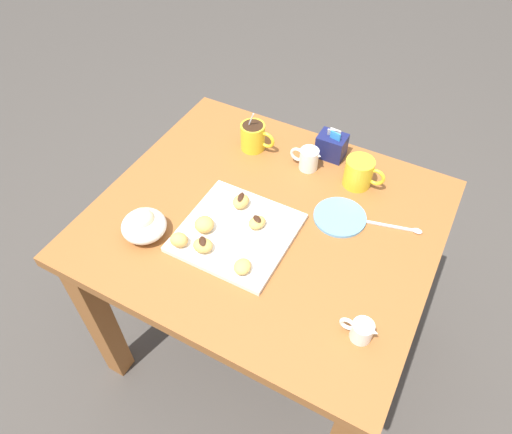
{
  "coord_description": "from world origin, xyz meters",
  "views": [
    {
      "loc": [
        0.41,
        -0.82,
        1.75
      ],
      "look_at": [
        -0.02,
        -0.03,
        0.75
      ],
      "focal_mm": 32.87,
      "sensor_mm": 36.0,
      "label": 1
    }
  ],
  "objects_px": {
    "sugar_caddy": "(332,146)",
    "beignet_3": "(241,201)",
    "cream_pitcher_white": "(308,158)",
    "beignet_1": "(258,223)",
    "beignet_4": "(242,267)",
    "ice_cream_bowl": "(144,225)",
    "beignet_2": "(203,245)",
    "chocolate_sauce_pitcher": "(362,330)",
    "coffee_mug_yellow_right": "(359,172)",
    "saucer_sky_left": "(340,217)",
    "beignet_0": "(204,224)",
    "dining_table": "(265,245)",
    "pastry_plate_square": "(237,232)",
    "coffee_mug_yellow_left": "(253,136)",
    "beignet_5": "(179,240)"
  },
  "relations": [
    {
      "from": "ice_cream_bowl",
      "to": "chocolate_sauce_pitcher",
      "type": "relative_size",
      "value": 1.37
    },
    {
      "from": "chocolate_sauce_pitcher",
      "to": "saucer_sky_left",
      "type": "distance_m",
      "value": 0.38
    },
    {
      "from": "cream_pitcher_white",
      "to": "beignet_3",
      "type": "xyz_separation_m",
      "value": [
        -0.1,
        -0.26,
        -0.01
      ]
    },
    {
      "from": "chocolate_sauce_pitcher",
      "to": "beignet_1",
      "type": "height_order",
      "value": "chocolate_sauce_pitcher"
    },
    {
      "from": "ice_cream_bowl",
      "to": "beignet_3",
      "type": "relative_size",
      "value": 2.3
    },
    {
      "from": "beignet_3",
      "to": "chocolate_sauce_pitcher",
      "type": "bearing_deg",
      "value": -26.59
    },
    {
      "from": "coffee_mug_yellow_left",
      "to": "ice_cream_bowl",
      "type": "relative_size",
      "value": 1.12
    },
    {
      "from": "beignet_3",
      "to": "dining_table",
      "type": "bearing_deg",
      "value": 4.58
    },
    {
      "from": "beignet_1",
      "to": "beignet_2",
      "type": "relative_size",
      "value": 0.96
    },
    {
      "from": "cream_pitcher_white",
      "to": "coffee_mug_yellow_left",
      "type": "bearing_deg",
      "value": 178.85
    },
    {
      "from": "sugar_caddy",
      "to": "beignet_1",
      "type": "distance_m",
      "value": 0.4
    },
    {
      "from": "coffee_mug_yellow_left",
      "to": "beignet_2",
      "type": "relative_size",
      "value": 2.58
    },
    {
      "from": "chocolate_sauce_pitcher",
      "to": "beignet_1",
      "type": "xyz_separation_m",
      "value": [
        -0.37,
        0.18,
        -0.0
      ]
    },
    {
      "from": "sugar_caddy",
      "to": "beignet_1",
      "type": "height_order",
      "value": "sugar_caddy"
    },
    {
      "from": "coffee_mug_yellow_right",
      "to": "beignet_2",
      "type": "relative_size",
      "value": 2.32
    },
    {
      "from": "cream_pitcher_white",
      "to": "beignet_3",
      "type": "bearing_deg",
      "value": -110.68
    },
    {
      "from": "ice_cream_bowl",
      "to": "coffee_mug_yellow_right",
      "type": "bearing_deg",
      "value": 46.25
    },
    {
      "from": "beignet_0",
      "to": "ice_cream_bowl",
      "type": "bearing_deg",
      "value": -150.28
    },
    {
      "from": "coffee_mug_yellow_left",
      "to": "coffee_mug_yellow_right",
      "type": "distance_m",
      "value": 0.37
    },
    {
      "from": "cream_pitcher_white",
      "to": "saucer_sky_left",
      "type": "height_order",
      "value": "cream_pitcher_white"
    },
    {
      "from": "beignet_1",
      "to": "beignet_4",
      "type": "height_order",
      "value": "same"
    },
    {
      "from": "cream_pitcher_white",
      "to": "beignet_5",
      "type": "xyz_separation_m",
      "value": [
        -0.17,
        -0.47,
        -0.0
      ]
    },
    {
      "from": "sugar_caddy",
      "to": "beignet_5",
      "type": "bearing_deg",
      "value": -111.22
    },
    {
      "from": "beignet_2",
      "to": "beignet_3",
      "type": "height_order",
      "value": "same"
    },
    {
      "from": "sugar_caddy",
      "to": "beignet_3",
      "type": "height_order",
      "value": "sugar_caddy"
    },
    {
      "from": "coffee_mug_yellow_right",
      "to": "dining_table",
      "type": "bearing_deg",
      "value": -125.77
    },
    {
      "from": "chocolate_sauce_pitcher",
      "to": "beignet_2",
      "type": "distance_m",
      "value": 0.46
    },
    {
      "from": "sugar_caddy",
      "to": "beignet_4",
      "type": "distance_m",
      "value": 0.55
    },
    {
      "from": "beignet_5",
      "to": "beignet_1",
      "type": "bearing_deg",
      "value": 44.78
    },
    {
      "from": "dining_table",
      "to": "ice_cream_bowl",
      "type": "distance_m",
      "value": 0.39
    },
    {
      "from": "dining_table",
      "to": "pastry_plate_square",
      "type": "bearing_deg",
      "value": -113.31
    },
    {
      "from": "chocolate_sauce_pitcher",
      "to": "beignet_4",
      "type": "relative_size",
      "value": 1.77
    },
    {
      "from": "saucer_sky_left",
      "to": "beignet_5",
      "type": "xyz_separation_m",
      "value": [
        -0.35,
        -0.31,
        0.03
      ]
    },
    {
      "from": "cream_pitcher_white",
      "to": "beignet_4",
      "type": "xyz_separation_m",
      "value": [
        0.02,
        -0.46,
        -0.01
      ]
    },
    {
      "from": "coffee_mug_yellow_right",
      "to": "cream_pitcher_white",
      "type": "distance_m",
      "value": 0.17
    },
    {
      "from": "coffee_mug_yellow_left",
      "to": "cream_pitcher_white",
      "type": "height_order",
      "value": "coffee_mug_yellow_left"
    },
    {
      "from": "beignet_1",
      "to": "beignet_4",
      "type": "xyz_separation_m",
      "value": [
        0.03,
        -0.15,
        -0.0
      ]
    },
    {
      "from": "chocolate_sauce_pitcher",
      "to": "coffee_mug_yellow_right",
      "type": "bearing_deg",
      "value": 110.8
    },
    {
      "from": "sugar_caddy",
      "to": "cream_pitcher_white",
      "type": "bearing_deg",
      "value": -114.82
    },
    {
      "from": "pastry_plate_square",
      "to": "beignet_2",
      "type": "xyz_separation_m",
      "value": [
        -0.05,
        -0.1,
        0.03
      ]
    },
    {
      "from": "dining_table",
      "to": "beignet_1",
      "type": "height_order",
      "value": "beignet_1"
    },
    {
      "from": "cream_pitcher_white",
      "to": "ice_cream_bowl",
      "type": "xyz_separation_m",
      "value": [
        -0.29,
        -0.47,
        0.0
      ]
    },
    {
      "from": "chocolate_sauce_pitcher",
      "to": "beignet_1",
      "type": "bearing_deg",
      "value": 154.12
    },
    {
      "from": "dining_table",
      "to": "pastry_plate_square",
      "type": "relative_size",
      "value": 3.22
    },
    {
      "from": "beignet_0",
      "to": "beignet_4",
      "type": "relative_size",
      "value": 1.06
    },
    {
      "from": "ice_cream_bowl",
      "to": "beignet_2",
      "type": "bearing_deg",
      "value": 6.4
    },
    {
      "from": "ice_cream_bowl",
      "to": "beignet_2",
      "type": "relative_size",
      "value": 2.3
    },
    {
      "from": "beignet_2",
      "to": "beignet_0",
      "type": "bearing_deg",
      "value": 119.58
    },
    {
      "from": "ice_cream_bowl",
      "to": "beignet_0",
      "type": "height_order",
      "value": "ice_cream_bowl"
    },
    {
      "from": "saucer_sky_left",
      "to": "beignet_0",
      "type": "relative_size",
      "value": 2.76
    }
  ]
}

